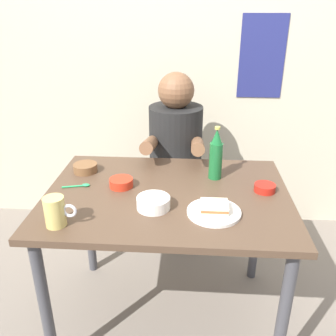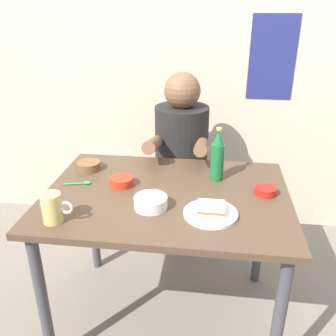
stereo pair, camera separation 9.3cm
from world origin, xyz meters
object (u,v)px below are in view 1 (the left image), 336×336
Objects in this scene: dining_table at (167,210)px; person_seated at (176,140)px; sauce_bowl_chili at (121,182)px; plate_orange at (214,212)px; beer_bottle at (216,155)px; beer_mug at (55,212)px; stool at (175,200)px; sandwich at (214,207)px.

dining_table is 1.53× the size of person_seated.
sauce_bowl_chili is at bearing -111.39° from person_seated.
beer_bottle is at bearing 86.75° from plate_orange.
plate_orange is 0.62m from beer_mug.
dining_table is at bearing 35.74° from beer_mug.
stool is at bearing 90.00° from person_seated.
stool is 1.11m from beer_mug.
dining_table is 0.25m from sauce_bowl_chili.
plate_orange is 1.75× the size of beer_mug.
sauce_bowl_chili is (-0.42, 0.21, -0.01)m from sandwich.
person_seated is 0.81m from plate_orange.
sandwich is 0.42× the size of beer_bottle.
sandwich is 0.62m from beer_mug.
person_seated reaches higher than beer_bottle.
sauce_bowl_chili is (0.19, 0.34, -0.04)m from beer_mug.
sandwich reaches higher than dining_table.
person_seated is 1.00m from beer_mug.
stool is at bearing 103.82° from sandwich.
beer_bottle is at bearing 36.41° from beer_mug.
beer_mug reaches higher than sandwich.
beer_bottle reaches higher than dining_table.
dining_table is 0.29m from sandwich.
beer_mug reaches higher than dining_table.
person_seated is at bearing -90.00° from stool.
person_seated is 5.71× the size of beer_mug.
dining_table is at bearing -90.58° from stool.
dining_table is at bearing -90.59° from person_seated.
sandwich is 0.87× the size of beer_mug.
dining_table is 4.20× the size of beer_bottle.
stool is 0.75m from sauce_bowl_chili.
sandwich is at bearing -93.25° from beer_bottle.
stool is at bearing 115.07° from beer_bottle.
sauce_bowl_chili is (-0.22, -0.58, 0.41)m from stool.
person_seated is at bearing 104.01° from sandwich.
plate_orange is 2.00× the size of sandwich.
dining_table is at bearing 140.61° from sandwich.
beer_mug is at bearing -144.26° from dining_table.
plate_orange is at bearing -26.72° from sauce_bowl_chili.
person_seated is (0.01, 0.62, 0.12)m from dining_table.
person_seated reaches higher than sauce_bowl_chili.
beer_bottle is at bearing -64.93° from stool.
stool is at bearing 68.98° from sauce_bowl_chili.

